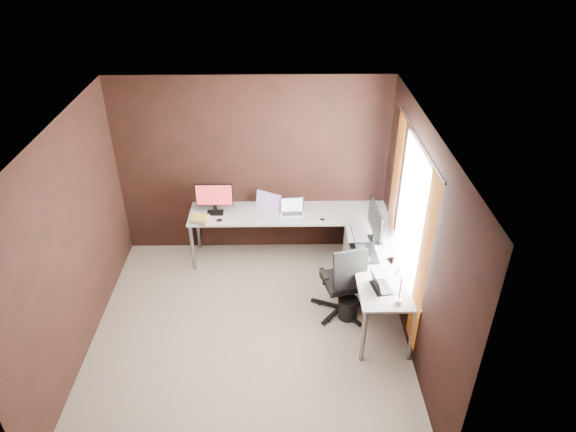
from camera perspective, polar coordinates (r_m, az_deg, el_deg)
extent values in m
cube|color=#B6A28D|center=(6.13, -4.26, -12.90)|extent=(3.60, 3.60, 0.00)
cube|color=white|center=(4.72, -5.46, 9.20)|extent=(3.60, 3.60, 0.00)
cube|color=black|center=(6.88, -3.94, 5.36)|extent=(3.60, 0.00, 2.50)
cube|color=black|center=(4.00, -6.31, -18.31)|extent=(3.60, 0.00, 2.50)
cube|color=black|center=(5.74, -23.03, -3.20)|extent=(0.00, 3.60, 2.50)
cube|color=black|center=(5.50, 14.29, -3.05)|extent=(0.00, 3.60, 2.50)
cube|color=white|center=(5.68, 13.65, 0.62)|extent=(0.00, 1.00, 1.30)
cube|color=orange|center=(5.20, 14.69, -5.42)|extent=(0.01, 0.35, 2.00)
cube|color=orange|center=(6.37, 11.69, 2.46)|extent=(0.01, 0.35, 2.00)
cylinder|color=slate|center=(5.30, 14.37, 8.32)|extent=(0.02, 1.90, 0.02)
cube|color=white|center=(6.86, 0.07, 0.28)|extent=(2.65, 0.60, 0.03)
cube|color=white|center=(6.04, 10.06, -5.24)|extent=(0.60, 1.65, 0.03)
cylinder|color=slate|center=(6.95, -10.57, -3.50)|extent=(0.05, 0.05, 0.70)
cylinder|color=slate|center=(7.37, -10.00, -1.17)|extent=(0.05, 0.05, 0.70)
cylinder|color=slate|center=(5.65, 8.39, -13.08)|extent=(0.05, 0.05, 0.70)
cylinder|color=slate|center=(5.75, 13.64, -12.80)|extent=(0.05, 0.05, 0.70)
cylinder|color=slate|center=(7.41, 10.03, -1.00)|extent=(0.05, 0.05, 0.70)
cube|color=white|center=(6.88, 8.11, -4.14)|extent=(0.42, 0.50, 0.60)
cube|color=black|center=(6.91, -8.07, 0.37)|extent=(0.22, 0.14, 0.01)
cube|color=black|center=(6.89, -8.09, 0.86)|extent=(0.05, 0.03, 0.10)
cube|color=black|center=(6.79, -8.22, 2.36)|extent=(0.49, 0.03, 0.32)
cube|color=red|center=(6.78, -8.23, 2.30)|extent=(0.46, 0.01, 0.29)
cube|color=black|center=(6.40, 9.62, -2.60)|extent=(0.16, 0.23, 0.01)
cube|color=black|center=(6.36, 9.49, -2.18)|extent=(0.03, 0.05, 0.10)
cube|color=black|center=(6.23, 9.68, -0.39)|extent=(0.07, 0.59, 0.37)
cube|color=#0A21B1|center=(6.24, 9.81, -0.39)|extent=(0.05, 0.56, 0.34)
cube|color=white|center=(6.86, -2.58, 0.45)|extent=(0.45, 0.40, 0.02)
cube|color=white|center=(6.87, -2.20, 1.70)|extent=(0.36, 0.23, 0.23)
cube|color=#80579F|center=(6.87, -2.22, 1.68)|extent=(0.31, 0.20, 0.20)
cube|color=silver|center=(6.78, 0.49, 0.10)|extent=(0.34, 0.25, 0.02)
cube|color=silver|center=(6.80, 0.43, 1.25)|extent=(0.33, 0.08, 0.20)
cube|color=white|center=(6.80, 0.43, 1.23)|extent=(0.29, 0.07, 0.17)
cube|color=black|center=(6.14, 8.42, -4.12)|extent=(0.31, 0.43, 0.02)
cube|color=black|center=(6.04, 7.45, -3.08)|extent=(0.09, 0.43, 0.27)
cube|color=#162637|center=(6.04, 7.51, -3.08)|extent=(0.07, 0.38, 0.23)
cube|color=black|center=(5.67, 10.31, -7.81)|extent=(0.23, 0.30, 0.02)
cube|color=black|center=(5.59, 9.72, -7.22)|extent=(0.10, 0.27, 0.17)
cube|color=#B54A7C|center=(5.59, 9.77, -7.21)|extent=(0.09, 0.24, 0.14)
cube|color=#A38958|center=(6.76, -9.71, -0.50)|extent=(0.28, 0.25, 0.02)
cube|color=#DBD942|center=(6.75, -9.72, -0.35)|extent=(0.25, 0.22, 0.02)
cube|color=white|center=(6.74, -9.74, -0.22)|extent=(0.25, 0.21, 0.02)
cube|color=#DBD942|center=(6.73, -9.75, -0.11)|extent=(0.22, 0.18, 0.01)
ellipsoid|color=black|center=(6.72, -7.64, -0.45)|extent=(0.09, 0.06, 0.03)
ellipsoid|color=black|center=(6.70, 3.84, -0.37)|extent=(0.08, 0.07, 0.03)
cylinder|color=slate|center=(5.50, 12.16, -9.27)|extent=(0.07, 0.07, 0.05)
cylinder|color=slate|center=(5.39, 12.36, -7.92)|extent=(0.02, 0.02, 0.28)
cylinder|color=slate|center=(5.28, 12.00, -6.11)|extent=(0.02, 0.15, 0.21)
cone|color=slate|center=(5.28, 11.41, -5.06)|extent=(0.09, 0.11, 0.12)
cylinder|color=slate|center=(6.29, 5.95, -8.68)|extent=(0.06, 0.06, 0.36)
cube|color=black|center=(6.16, 6.05, -7.21)|extent=(0.53, 0.53, 0.08)
cube|color=black|center=(5.81, 6.95, -5.91)|extent=(0.41, 0.21, 0.47)
cylinder|color=black|center=(6.27, 6.66, -10.10)|extent=(0.30, 0.30, 0.27)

